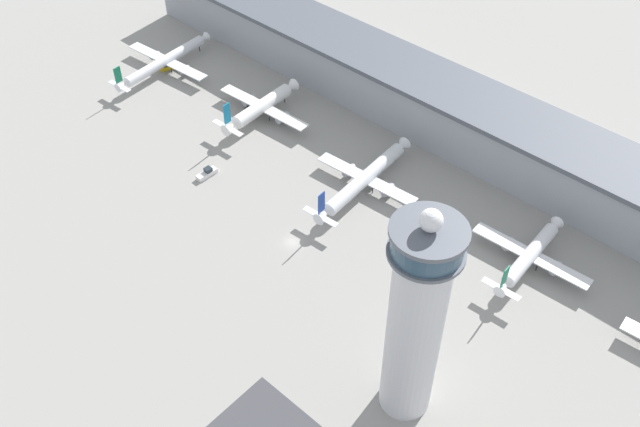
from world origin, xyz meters
TOP-DOWN VIEW (x-y plane):
  - ground_plane at (0.00, 0.00)m, footprint 1000.00×1000.00m
  - terminal_building at (0.00, 70.00)m, footprint 258.97×25.00m
  - control_tower at (54.16, -18.67)m, footprint 14.89×14.89m
  - airplane_gate_alpha at (-95.96, 31.88)m, footprint 37.94×45.01m
  - airplane_gate_bravo at (-48.68, 35.72)m, footprint 37.30×34.63m
  - airplane_gate_charlie at (0.57, 31.09)m, footprint 34.93×44.99m
  - airplane_gate_delta at (53.81, 37.09)m, footprint 34.38×33.61m
  - service_truck_catering at (-53.72, 33.65)m, footprint 5.56×6.11m
  - service_truck_fuel at (30.81, 24.65)m, footprint 3.00×6.07m
  - service_truck_baggage at (-39.62, 2.70)m, footprint 2.54×7.16m
  - service_truck_water at (-96.86, 32.91)m, footprint 4.57×6.17m

SIDE VIEW (x-z plane):
  - ground_plane at x=0.00m, z-range 0.00..0.00m
  - service_truck_fuel at x=30.81m, z-range -0.37..2.03m
  - service_truck_water at x=-96.86m, z-range -0.42..2.32m
  - service_truck_catering at x=-53.72m, z-range -0.43..2.36m
  - service_truck_baggage at x=-39.62m, z-range -0.43..2.36m
  - airplane_gate_charlie at x=0.57m, z-range -2.48..10.65m
  - airplane_gate_delta at x=53.81m, z-range -2.04..10.42m
  - airplane_gate_alpha at x=-95.96m, z-range -1.79..10.30m
  - airplane_gate_bravo at x=-48.68m, z-range -2.61..11.66m
  - terminal_building at x=0.00m, z-range 0.10..19.06m
  - control_tower at x=54.16m, z-range -0.74..59.83m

